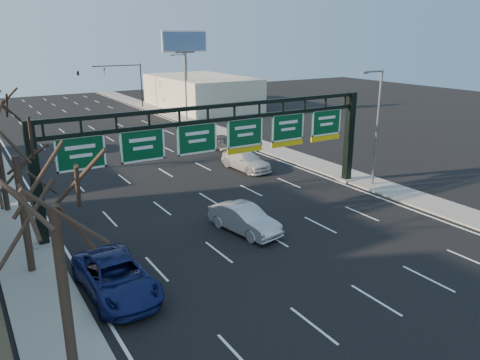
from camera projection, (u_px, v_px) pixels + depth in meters
ground at (294, 250)px, 26.05m from camera, size 160.00×160.00×0.00m
sidewalk_left at (0, 190)px, 35.82m from camera, size 3.00×120.00×0.12m
sidewalk_right at (272, 149)px, 48.69m from camera, size 3.00×120.00×0.12m
lane_markings at (157, 167)px, 42.27m from camera, size 21.60×120.00×0.01m
sign_gantry at (224, 142)px, 31.23m from camera, size 24.60×1.20×7.20m
building_right_distant at (201, 92)px, 75.91m from camera, size 12.00×20.00×5.00m
tree_near at (49, 174)px, 14.13m from camera, size 3.60×3.60×8.86m
tree_gantry at (12, 134)px, 21.54m from camera, size 3.60×3.60×8.48m
streetlight_near at (376, 122)px, 35.66m from camera, size 2.15×0.22×9.00m
streetlight_far at (185, 84)px, 63.24m from camera, size 2.15×0.22×9.00m
billboard_right at (185, 52)px, 67.37m from camera, size 7.00×0.50×12.00m
traffic_signal_mast at (103, 75)px, 71.88m from camera, size 10.16×0.54×7.00m
car_blue_suv at (116, 277)px, 21.49m from camera, size 2.95×6.11×1.68m
car_silver_sedan at (244, 219)px, 28.25m from camera, size 2.61×5.24×1.65m
car_white_wagon at (246, 161)px, 41.43m from camera, size 2.72×5.59×1.57m
car_grey_far at (224, 142)px, 48.49m from camera, size 2.16×4.58×1.51m
car_silver_distant at (75, 143)px, 48.02m from camera, size 2.15×4.89×1.56m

